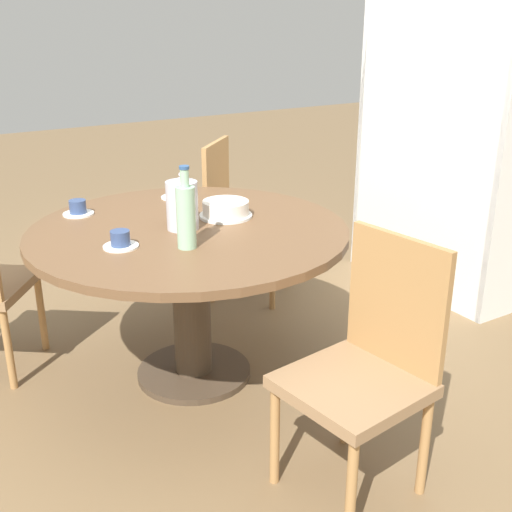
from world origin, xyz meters
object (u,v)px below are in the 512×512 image
Objects in this scene: chair_a at (367,365)px; cup_a at (175,193)px; bookshelf at (435,158)px; cake_main at (226,209)px; cup_b at (120,241)px; chair_b at (239,217)px; cup_c at (78,209)px; water_bottle at (186,215)px; coffee_pot at (182,203)px.

chair_a is 6.52× the size of cup_a.
bookshelf is 1.53m from cup_a.
cake_main reaches higher than cup_b.
bookshelf reaches higher than chair_a.
cup_c is (0.28, -0.99, 0.27)m from chair_b.
chair_a reaches higher than cup_b.
bookshelf is at bearing -70.31° from chair_b.
chair_b is at bearing 156.90° from chair_a.
chair_b is 1.29m from cup_b.
chair_b is 1.17m from bookshelf.
water_bottle reaches higher than cup_a.
cake_main is at bearing 55.59° from cup_c.
chair_a is 2.78× the size of water_bottle.
cup_b is (0.08, -0.30, -0.08)m from coffee_pot.
coffee_pot is at bearing 158.56° from water_bottle.
bookshelf reaches higher than chair_b.
bookshelf is at bearing 96.85° from coffee_pot.
water_bottle is at bearing -21.02° from cup_a.
cup_c is at bearing -178.74° from cup_b.
chair_a reaches higher than cup_a.
cake_main is at bearing 95.92° from bookshelf.
cake_main is (0.66, -0.44, 0.28)m from chair_b.
chair_b reaches higher than cake_main.
coffee_pot is (0.71, -0.68, 0.36)m from chair_b.
chair_a is 1.04m from cake_main.
cake_main is (-0.05, 0.23, -0.07)m from coffee_pot.
cup_c is (-1.37, -0.53, 0.27)m from chair_a.
water_bottle is 0.69m from cup_c.
chair_a is 6.52× the size of cup_c.
cake_main is 0.55m from cup_b.
bookshelf reaches higher than cup_b.
cup_c is (-0.43, -0.32, -0.08)m from coffee_pot.
chair_b is at bearing 136.24° from coffee_pot.
coffee_pot is at bearing -174.62° from chair_a.
water_bottle is at bearing -164.95° from chair_a.
cup_c is at bearing 83.51° from bookshelf.
chair_b is 0.84m from cake_main.
cup_b is (0.53, -0.48, 0.00)m from cup_a.
coffee_pot is 0.76× the size of water_bottle.
cup_b is 0.51m from cup_c.
chair_b reaches higher than cup_c.
chair_b is 0.63m from cup_a.
chair_a and chair_b have the same top height.
water_bottle is 2.34× the size of cup_a.
coffee_pot reaches higher than chair_b.
chair_b is 3.68× the size of coffee_pot.
water_bottle is at bearing 103.39° from bookshelf.
chair_a is 1.89m from bookshelf.
chair_b is at bearing 116.76° from cup_a.
water_bottle is 0.28m from cup_b.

